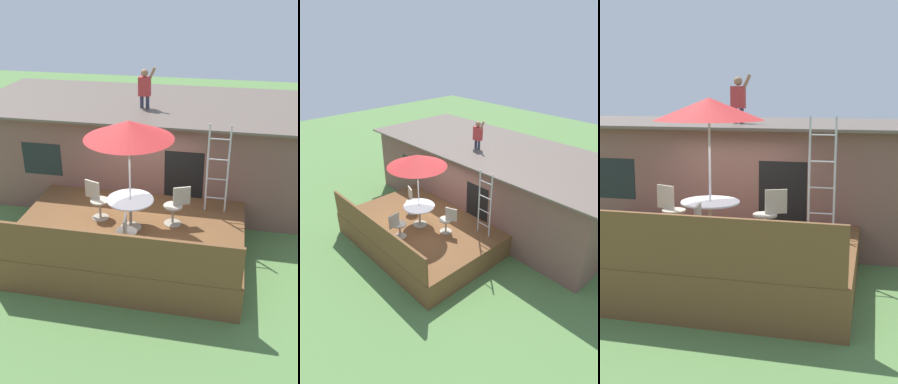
{
  "view_description": "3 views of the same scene",
  "coord_description": "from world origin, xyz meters",
  "views": [
    {
      "loc": [
        2.13,
        -8.37,
        5.96
      ],
      "look_at": [
        0.34,
        0.55,
        1.38
      ],
      "focal_mm": 40.29,
      "sensor_mm": 36.0,
      "label": 1
    },
    {
      "loc": [
        7.68,
        -5.81,
        6.82
      ],
      "look_at": [
        0.16,
        1.08,
        1.66
      ],
      "focal_mm": 30.32,
      "sensor_mm": 36.0,
      "label": 2
    },
    {
      "loc": [
        2.84,
        -8.57,
        3.41
      ],
      "look_at": [
        0.55,
        0.69,
        1.57
      ],
      "focal_mm": 47.92,
      "sensor_mm": 36.0,
      "label": 3
    }
  ],
  "objects": [
    {
      "name": "deck",
      "position": [
        0.0,
        0.0,
        0.4
      ],
      "size": [
        5.24,
        3.87,
        0.8
      ],
      "primitive_type": "cube",
      "color": "brown",
      "rests_on": "ground"
    },
    {
      "name": "person_figure",
      "position": [
        -0.25,
        2.91,
        3.34
      ],
      "size": [
        0.47,
        0.2,
        1.11
      ],
      "color": "#33384C",
      "rests_on": "house"
    },
    {
      "name": "ground_plane",
      "position": [
        0.0,
        0.0,
        0.0
      ],
      "size": [
        40.0,
        40.0,
        0.0
      ],
      "primitive_type": "plane",
      "color": "#567F42"
    },
    {
      "name": "patio_chair_right",
      "position": [
        1.04,
        0.22,
        1.26
      ],
      "size": [
        0.6,
        0.44,
        0.92
      ],
      "rotation": [
        0.0,
        0.0,
        -2.75
      ],
      "color": "#A59E8C",
      "rests_on": "deck"
    },
    {
      "name": "patio_table",
      "position": [
        0.07,
        -0.19,
        1.39
      ],
      "size": [
        1.04,
        1.04,
        0.74
      ],
      "color": "#A59E8C",
      "rests_on": "deck"
    },
    {
      "name": "step_ladder",
      "position": [
        1.89,
        1.01,
        1.9
      ],
      "size": [
        0.52,
        0.04,
        2.2
      ],
      "color": "silver",
      "rests_on": "deck"
    },
    {
      "name": "patio_chair_left",
      "position": [
        -0.82,
        0.14,
        1.26
      ],
      "size": [
        0.6,
        0.44,
        0.92
      ],
      "rotation": [
        0.0,
        0.0,
        -0.35
      ],
      "color": "#A59E8C",
      "rests_on": "deck"
    },
    {
      "name": "patio_umbrella",
      "position": [
        0.07,
        -0.19,
        3.15
      ],
      "size": [
        1.9,
        1.9,
        2.54
      ],
      "color": "silver",
      "rests_on": "deck"
    },
    {
      "name": "house",
      "position": [
        -0.0,
        3.6,
        1.37
      ],
      "size": [
        10.5,
        4.5,
        2.73
      ],
      "color": "brown",
      "rests_on": "ground"
    },
    {
      "name": "patio_chair_near",
      "position": [
        0.21,
        -1.16,
        1.26
      ],
      "size": [
        0.44,
        0.62,
        0.92
      ],
      "rotation": [
        0.0,
        0.0,
        1.71
      ],
      "color": "#A59E8C",
      "rests_on": "deck"
    },
    {
      "name": "deck_railing",
      "position": [
        0.0,
        -1.89,
        1.25
      ],
      "size": [
        5.14,
        0.08,
        0.9
      ],
      "primitive_type": "cube",
      "color": "brown",
      "rests_on": "deck"
    }
  ]
}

